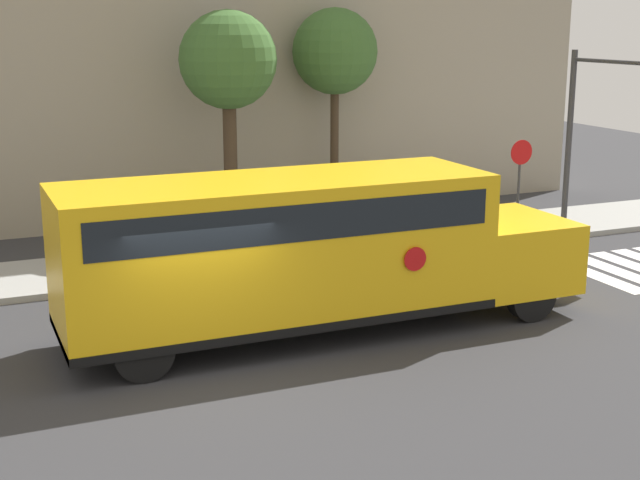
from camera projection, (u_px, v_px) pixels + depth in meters
name	position (u px, v px, depth m)	size (l,w,h in m)	color
ground_plane	(201.00, 369.00, 15.08)	(60.00, 60.00, 0.00)	#333335
sidewalk_strip	(125.00, 269.00, 20.86)	(44.00, 3.00, 0.15)	#9E9E99
building_backdrop	(68.00, 8.00, 25.22)	(32.00, 4.00, 12.17)	#9E937F
school_bus	(303.00, 246.00, 16.43)	(10.03, 2.57, 2.99)	yellow
stop_sign	(520.00, 176.00, 23.28)	(0.65, 0.10, 2.74)	#38383A
traffic_light	(600.00, 118.00, 22.52)	(0.28, 3.42, 5.01)	#38383A
tree_near_sidewalk	(335.00, 53.00, 25.56)	(2.47, 2.47, 6.12)	#423323
tree_far_sidewalk	(228.00, 63.00, 23.32)	(2.58, 2.58, 6.04)	#423323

